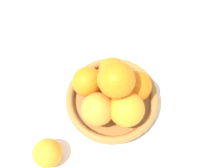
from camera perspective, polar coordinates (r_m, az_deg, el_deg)
ground_plane at (r=0.80m, az=0.00°, el=-3.40°), size 4.00×4.00×0.00m
fruit_bowl at (r=0.78m, az=0.00°, el=-2.89°), size 0.23×0.23×0.04m
orange_pile at (r=0.71m, az=0.29°, el=-1.14°), size 0.18×0.18×0.14m
stray_orange at (r=0.73m, az=-11.77°, el=-12.27°), size 0.07×0.07×0.07m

